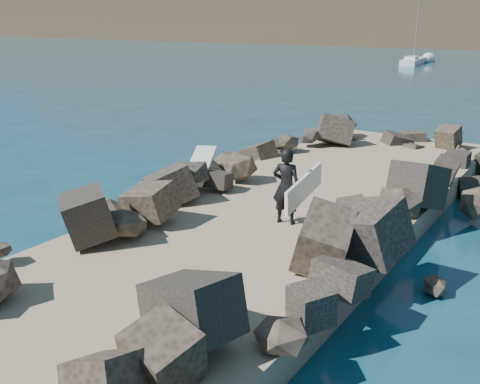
% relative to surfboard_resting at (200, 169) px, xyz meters
% --- Properties ---
extents(ground, '(800.00, 800.00, 0.00)m').
position_rel_surfboard_resting_xyz_m(ground, '(2.91, -1.28, -1.04)').
color(ground, '#0F384C').
rests_on(ground, ground).
extents(jetty, '(6.00, 26.00, 0.60)m').
position_rel_surfboard_resting_xyz_m(jetty, '(2.91, -3.28, -0.74)').
color(jetty, '#8C7759').
rests_on(jetty, ground).
extents(riprap_left, '(2.60, 22.00, 1.00)m').
position_rel_surfboard_resting_xyz_m(riprap_left, '(0.01, -2.78, -0.54)').
color(riprap_left, black).
rests_on(riprap_left, ground).
extents(riprap_right, '(2.60, 22.00, 1.00)m').
position_rel_surfboard_resting_xyz_m(riprap_right, '(5.81, -2.78, -0.54)').
color(riprap_right, black).
rests_on(riprap_right, ground).
extents(surfboard_resting, '(1.59, 2.36, 0.08)m').
position_rel_surfboard_resting_xyz_m(surfboard_resting, '(0.00, 0.00, 0.00)').
color(surfboard_resting, white).
rests_on(surfboard_resting, riprap_left).
extents(surfer_with_board, '(0.98, 2.14, 1.73)m').
position_rel_surfboard_resting_xyz_m(surfer_with_board, '(3.53, -1.27, 0.43)').
color(surfer_with_board, black).
rests_on(surfer_with_board, jetty).
extents(sailboat_a, '(2.51, 7.79, 9.17)m').
position_rel_surfboard_resting_xyz_m(sailboat_a, '(-10.21, 53.18, -0.69)').
color(sailboat_a, silver).
rests_on(sailboat_a, ground).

